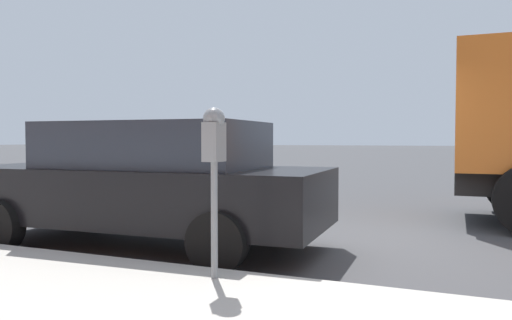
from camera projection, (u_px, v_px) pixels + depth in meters
The scene contains 3 objects.
ground_plane at pixel (338, 244), 6.48m from camera, with size 220.00×220.00×0.00m, color #424244.
parking_meter at pixel (214, 148), 4.31m from camera, with size 0.21×0.19×1.49m.
car_black at pixel (146, 182), 6.36m from camera, with size 2.12×4.78×1.58m.
Camera 1 is at (-6.35, -1.48, 1.36)m, focal length 35.00 mm.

